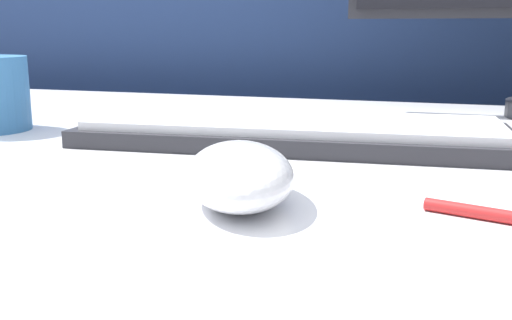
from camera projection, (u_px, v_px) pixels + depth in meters
partition_panel at (325, 181)px, 1.10m from camera, size 5.00×0.03×1.21m
computer_mouse_near at (240, 174)px, 0.38m from camera, size 0.10×0.13×0.04m
keyboard at (293, 132)px, 0.58m from camera, size 0.42×0.18×0.02m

